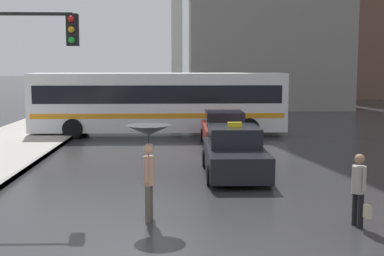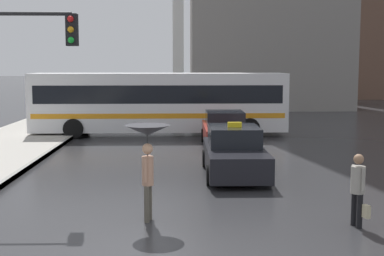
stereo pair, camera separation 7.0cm
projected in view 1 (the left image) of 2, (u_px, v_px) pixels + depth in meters
taxi at (234, 153)px, 17.04m from camera, size 1.91×4.54×1.70m
sedan_red at (224, 131)px, 22.88m from camera, size 1.91×4.41×1.51m
city_bus at (159, 101)px, 26.46m from camera, size 12.47×2.83×3.08m
pedestrian_with_umbrella at (149, 144)px, 11.87m from camera, size 1.02×1.02×2.19m
pedestrian_man at (359, 186)px, 11.54m from camera, size 0.38×0.58×1.61m
traffic_light at (5, 64)px, 13.48m from camera, size 3.28×0.38×5.08m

